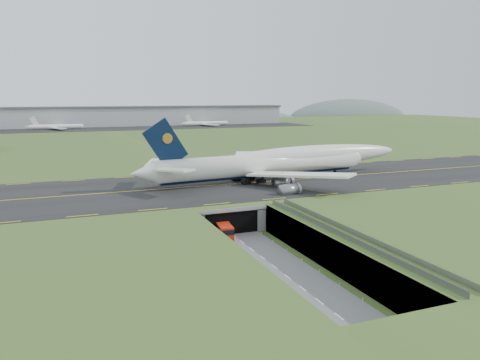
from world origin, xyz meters
name	(u,v)px	position (x,y,z in m)	size (l,w,h in m)	color
ground	(246,246)	(0.00, 0.00, 0.00)	(900.00, 900.00, 0.00)	#365120
airfield_deck	(246,231)	(0.00, 0.00, 3.00)	(800.00, 800.00, 6.00)	gray
trench_road	(261,257)	(0.00, -7.50, 0.10)	(12.00, 75.00, 0.20)	slate
taxiway	(198,187)	(0.00, 33.00, 6.09)	(800.00, 44.00, 0.18)	black
tunnel_portal	(219,211)	(0.00, 16.71, 3.33)	(17.00, 22.30, 6.00)	gray
guideway	(350,241)	(11.00, -19.11, 5.32)	(3.00, 53.00, 7.05)	#A8A8A3
jumbo_jet	(282,162)	(25.26, 35.15, 11.03)	(85.77, 56.41, 18.76)	white
shuttle_tram	(224,231)	(-2.39, 6.36, 1.68)	(3.80, 7.80, 3.06)	red
cargo_terminal	(101,116)	(-0.15, 299.41, 13.96)	(320.00, 67.00, 15.60)	#B2B2B2
distant_hills	(152,127)	(64.38, 430.00, -4.00)	(700.00, 91.00, 60.00)	slate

